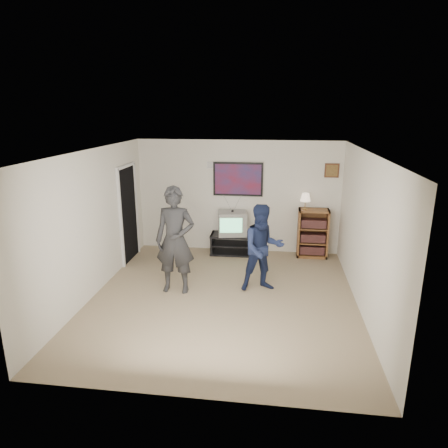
% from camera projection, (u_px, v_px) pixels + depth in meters
% --- Properties ---
extents(room_shell, '(4.51, 5.00, 2.51)m').
position_uv_depth(room_shell, '(226.00, 223.00, 6.86)').
color(room_shell, '#887C56').
rests_on(room_shell, ground).
extents(media_stand, '(0.92, 0.52, 0.45)m').
position_uv_depth(media_stand, '(231.00, 244.00, 8.95)').
color(media_stand, black).
rests_on(media_stand, room_shell).
extents(crt_television, '(0.69, 0.61, 0.52)m').
position_uv_depth(crt_television, '(232.00, 223.00, 8.81)').
color(crt_television, gray).
rests_on(crt_television, media_stand).
extents(bookshelf, '(0.65, 0.37, 1.07)m').
position_uv_depth(bookshelf, '(313.00, 233.00, 8.69)').
color(bookshelf, brown).
rests_on(bookshelf, room_shell).
extents(table_lamp, '(0.22, 0.22, 0.35)m').
position_uv_depth(table_lamp, '(305.00, 201.00, 8.51)').
color(table_lamp, '#FFE0C1').
rests_on(table_lamp, bookshelf).
extents(person_tall, '(0.70, 0.46, 1.89)m').
position_uv_depth(person_tall, '(175.00, 240.00, 6.92)').
color(person_tall, '#262628').
rests_on(person_tall, room_shell).
extents(person_short, '(0.91, 0.80, 1.57)m').
position_uv_depth(person_short, '(263.00, 248.00, 7.00)').
color(person_short, '#182244').
rests_on(person_short, room_shell).
extents(controller_left, '(0.09, 0.13, 0.04)m').
position_uv_depth(controller_left, '(174.00, 221.00, 7.04)').
color(controller_left, white).
rests_on(controller_left, person_tall).
extents(controller_right, '(0.04, 0.12, 0.04)m').
position_uv_depth(controller_right, '(266.00, 235.00, 7.16)').
color(controller_right, white).
rests_on(controller_right, person_short).
extents(poster, '(1.10, 0.03, 0.75)m').
position_uv_depth(poster, '(238.00, 179.00, 8.78)').
color(poster, black).
rests_on(poster, room_shell).
extents(air_vent, '(0.28, 0.02, 0.14)m').
position_uv_depth(air_vent, '(213.00, 165.00, 8.77)').
color(air_vent, white).
rests_on(air_vent, room_shell).
extents(small_picture, '(0.30, 0.03, 0.30)m').
position_uv_depth(small_picture, '(332.00, 171.00, 8.46)').
color(small_picture, '#4B2E18').
rests_on(small_picture, room_shell).
extents(doorway, '(0.03, 0.85, 2.00)m').
position_uv_depth(doorway, '(128.00, 214.00, 8.40)').
color(doorway, black).
rests_on(doorway, room_shell).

